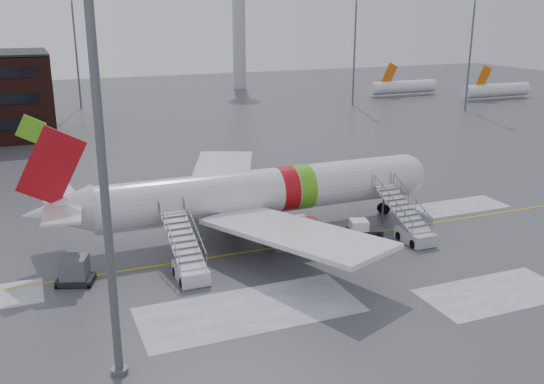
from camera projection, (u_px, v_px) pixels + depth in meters
name	position (u px, v px, depth m)	size (l,w,h in m)	color
ground	(277.00, 242.00, 49.32)	(260.00, 260.00, 0.00)	#494C4F
airliner	(253.00, 193.00, 50.70)	(35.03, 32.97, 11.18)	silver
airstair_fwd	(410.00, 227.00, 49.70)	(2.05, 7.70, 3.48)	#ACAFB3
airstair_aft	(188.00, 262.00, 42.94)	(2.05, 7.70, 3.48)	silver
pushback_tug	(362.00, 230.00, 50.03)	(3.09, 2.63, 1.59)	black
uld_container	(75.00, 271.00, 41.70)	(2.89, 2.48, 1.99)	black
light_mast_near	(97.00, 107.00, 27.62)	(1.20, 1.20, 27.08)	#595B60
control_tower	(239.00, 6.00, 138.87)	(6.40, 6.40, 30.00)	#B2B5BA
light_mast_far_ne	(355.00, 33.00, 115.39)	(1.20, 1.20, 24.25)	#595B60
light_mast_far_n	(74.00, 33.00, 111.53)	(1.20, 1.20, 24.25)	#595B60
light_mast_far_e	(472.00, 34.00, 108.76)	(1.20, 1.20, 24.25)	#595B60
distant_aircraft	(432.00, 98.00, 128.58)	(35.00, 18.00, 8.00)	#D8590C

